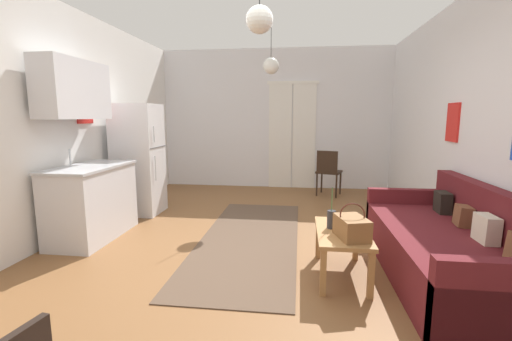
{
  "coord_description": "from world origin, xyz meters",
  "views": [
    {
      "loc": [
        0.52,
        -3.42,
        1.47
      ],
      "look_at": [
        -0.05,
        1.09,
        0.75
      ],
      "focal_mm": 24.28,
      "sensor_mm": 36.0,
      "label": 1
    }
  ],
  "objects_px": {
    "pendant_lamp_near": "(259,19)",
    "refrigerator": "(139,159)",
    "couch": "(452,250)",
    "bamboo_vase": "(331,219)",
    "accent_chair": "(328,170)",
    "handbag": "(352,227)",
    "pendant_lamp_far": "(271,66)",
    "coffee_table": "(342,238)"
  },
  "relations": [
    {
      "from": "handbag",
      "to": "accent_chair",
      "type": "relative_size",
      "value": 0.45
    },
    {
      "from": "bamboo_vase",
      "to": "pendant_lamp_near",
      "type": "relative_size",
      "value": 0.54
    },
    {
      "from": "handbag",
      "to": "pendant_lamp_near",
      "type": "bearing_deg",
      "value": -168.12
    },
    {
      "from": "bamboo_vase",
      "to": "coffee_table",
      "type": "bearing_deg",
      "value": -31.66
    },
    {
      "from": "bamboo_vase",
      "to": "handbag",
      "type": "bearing_deg",
      "value": -58.24
    },
    {
      "from": "refrigerator",
      "to": "pendant_lamp_far",
      "type": "bearing_deg",
      "value": 18.23
    },
    {
      "from": "bamboo_vase",
      "to": "handbag",
      "type": "relative_size",
      "value": 1.02
    },
    {
      "from": "handbag",
      "to": "pendant_lamp_far",
      "type": "height_order",
      "value": "pendant_lamp_far"
    },
    {
      "from": "couch",
      "to": "accent_chair",
      "type": "xyz_separation_m",
      "value": [
        -0.85,
        3.25,
        0.21
      ]
    },
    {
      "from": "coffee_table",
      "to": "bamboo_vase",
      "type": "xyz_separation_m",
      "value": [
        -0.1,
        0.06,
        0.15
      ]
    },
    {
      "from": "bamboo_vase",
      "to": "pendant_lamp_near",
      "type": "height_order",
      "value": "pendant_lamp_near"
    },
    {
      "from": "couch",
      "to": "pendant_lamp_far",
      "type": "height_order",
      "value": "pendant_lamp_far"
    },
    {
      "from": "accent_chair",
      "to": "pendant_lamp_far",
      "type": "relative_size",
      "value": 1.23
    },
    {
      "from": "couch",
      "to": "bamboo_vase",
      "type": "height_order",
      "value": "couch"
    },
    {
      "from": "couch",
      "to": "bamboo_vase",
      "type": "xyz_separation_m",
      "value": [
        -1.08,
        0.01,
        0.25
      ]
    },
    {
      "from": "couch",
      "to": "pendant_lamp_near",
      "type": "relative_size",
      "value": 3.04
    },
    {
      "from": "couch",
      "to": "coffee_table",
      "type": "distance_m",
      "value": 0.98
    },
    {
      "from": "couch",
      "to": "bamboo_vase",
      "type": "relative_size",
      "value": 5.59
    },
    {
      "from": "refrigerator",
      "to": "accent_chair",
      "type": "relative_size",
      "value": 1.94
    },
    {
      "from": "handbag",
      "to": "accent_chair",
      "type": "distance_m",
      "value": 3.49
    },
    {
      "from": "pendant_lamp_far",
      "to": "bamboo_vase",
      "type": "bearing_deg",
      "value": -71.99
    },
    {
      "from": "couch",
      "to": "coffee_table",
      "type": "bearing_deg",
      "value": -176.9
    },
    {
      "from": "coffee_table",
      "to": "bamboo_vase",
      "type": "bearing_deg",
      "value": 148.34
    },
    {
      "from": "coffee_table",
      "to": "couch",
      "type": "bearing_deg",
      "value": 3.1
    },
    {
      "from": "coffee_table",
      "to": "pendant_lamp_far",
      "type": "bearing_deg",
      "value": 109.63
    },
    {
      "from": "coffee_table",
      "to": "refrigerator",
      "type": "xyz_separation_m",
      "value": [
        -2.81,
        1.8,
        0.45
      ]
    },
    {
      "from": "couch",
      "to": "refrigerator",
      "type": "xyz_separation_m",
      "value": [
        -3.79,
        1.75,
        0.55
      ]
    },
    {
      "from": "pendant_lamp_near",
      "to": "couch",
      "type": "bearing_deg",
      "value": 13.25
    },
    {
      "from": "bamboo_vase",
      "to": "accent_chair",
      "type": "height_order",
      "value": "accent_chair"
    },
    {
      "from": "coffee_table",
      "to": "pendant_lamp_far",
      "type": "distance_m",
      "value": 3.2
    },
    {
      "from": "refrigerator",
      "to": "couch",
      "type": "bearing_deg",
      "value": -24.76
    },
    {
      "from": "pendant_lamp_near",
      "to": "refrigerator",
      "type": "bearing_deg",
      "value": 134.15
    },
    {
      "from": "pendant_lamp_far",
      "to": "refrigerator",
      "type": "bearing_deg",
      "value": -161.77
    },
    {
      "from": "accent_chair",
      "to": "pendant_lamp_near",
      "type": "bearing_deg",
      "value": 95.12
    },
    {
      "from": "coffee_table",
      "to": "accent_chair",
      "type": "height_order",
      "value": "accent_chair"
    },
    {
      "from": "bamboo_vase",
      "to": "pendant_lamp_far",
      "type": "distance_m",
      "value": 3.04
    },
    {
      "from": "handbag",
      "to": "refrigerator",
      "type": "distance_m",
      "value": 3.5
    },
    {
      "from": "coffee_table",
      "to": "pendant_lamp_near",
      "type": "xyz_separation_m",
      "value": [
        -0.72,
        -0.35,
        1.83
      ]
    },
    {
      "from": "coffee_table",
      "to": "accent_chair",
      "type": "distance_m",
      "value": 3.31
    },
    {
      "from": "coffee_table",
      "to": "handbag",
      "type": "bearing_deg",
      "value": -73.49
    },
    {
      "from": "refrigerator",
      "to": "pendant_lamp_far",
      "type": "height_order",
      "value": "pendant_lamp_far"
    },
    {
      "from": "accent_chair",
      "to": "pendant_lamp_far",
      "type": "height_order",
      "value": "pendant_lamp_far"
    }
  ]
}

